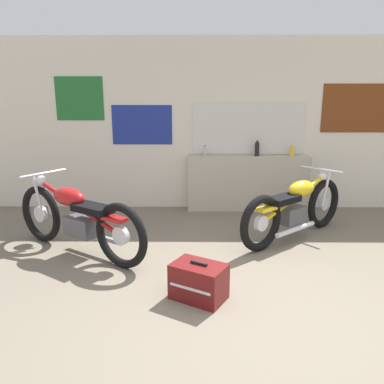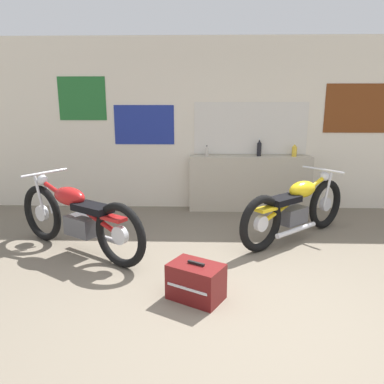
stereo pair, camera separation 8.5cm
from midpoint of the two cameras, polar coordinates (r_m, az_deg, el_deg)
ground_plane at (r=3.38m, az=11.96°, el=-18.95°), size 24.00×24.00×0.00m
wall_back at (r=6.33m, az=7.10°, el=10.05°), size 10.00×0.07×2.80m
sill_counter at (r=6.32m, az=9.15°, el=1.29°), size 2.00×0.28×0.91m
bottle_leftmost at (r=6.17m, az=2.67°, el=6.19°), size 0.06×0.06×0.18m
bottle_left_center at (r=6.28m, az=10.58°, el=6.58°), size 0.07×0.07×0.29m
bottle_center at (r=6.37m, az=15.71°, el=6.10°), size 0.08×0.08×0.22m
motorcycle_yellow at (r=5.14m, az=16.06°, el=-2.39°), size 1.66×1.43×0.89m
motorcycle_red at (r=4.69m, az=-16.56°, el=-3.75°), size 1.87×1.27×0.94m
hard_case_darkred at (r=3.58m, az=1.32°, el=-13.48°), size 0.58×0.52×0.37m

